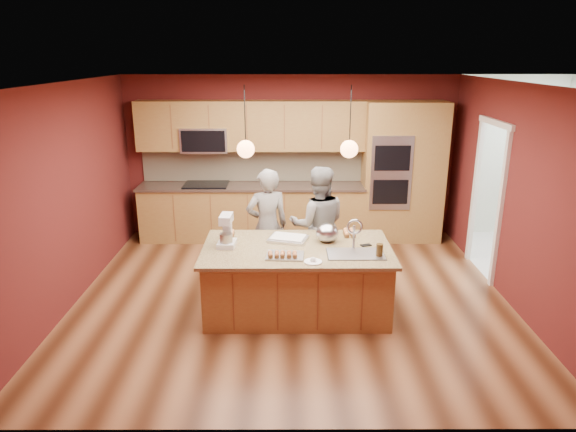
{
  "coord_description": "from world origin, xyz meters",
  "views": [
    {
      "loc": [
        -0.06,
        -6.07,
        3.02
      ],
      "look_at": [
        -0.05,
        -0.1,
        1.13
      ],
      "focal_mm": 32.0,
      "sensor_mm": 36.0,
      "label": 1
    }
  ],
  "objects_px": {
    "person_left": "(267,226)",
    "stand_mixer": "(227,233)",
    "person_right": "(318,225)",
    "mixing_bowl": "(327,233)",
    "island": "(298,278)"
  },
  "relations": [
    {
      "from": "person_left",
      "to": "stand_mixer",
      "type": "distance_m",
      "value": 0.96
    },
    {
      "from": "person_left",
      "to": "person_right",
      "type": "xyz_separation_m",
      "value": [
        0.69,
        0.0,
        0.01
      ]
    },
    {
      "from": "person_right",
      "to": "person_left",
      "type": "bearing_deg",
      "value": -1.7
    },
    {
      "from": "stand_mixer",
      "to": "mixing_bowl",
      "type": "bearing_deg",
      "value": 10.74
    },
    {
      "from": "island",
      "to": "person_left",
      "type": "distance_m",
      "value": 1.04
    },
    {
      "from": "island",
      "to": "mixing_bowl",
      "type": "height_order",
      "value": "island"
    },
    {
      "from": "person_left",
      "to": "mixing_bowl",
      "type": "xyz_separation_m",
      "value": [
        0.76,
        -0.68,
        0.14
      ]
    },
    {
      "from": "island",
      "to": "person_left",
      "type": "xyz_separation_m",
      "value": [
        -0.4,
        0.88,
        0.37
      ]
    },
    {
      "from": "island",
      "to": "stand_mixer",
      "type": "bearing_deg",
      "value": 176.14
    },
    {
      "from": "island",
      "to": "person_left",
      "type": "bearing_deg",
      "value": 114.38
    },
    {
      "from": "island",
      "to": "person_right",
      "type": "relative_size",
      "value": 1.39
    },
    {
      "from": "person_right",
      "to": "island",
      "type": "bearing_deg",
      "value": 70.25
    },
    {
      "from": "stand_mixer",
      "to": "mixing_bowl",
      "type": "xyz_separation_m",
      "value": [
        1.21,
        0.15,
        -0.06
      ]
    },
    {
      "from": "person_right",
      "to": "mixing_bowl",
      "type": "distance_m",
      "value": 0.7
    },
    {
      "from": "stand_mixer",
      "to": "island",
      "type": "bearing_deg",
      "value": -0.05
    }
  ]
}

